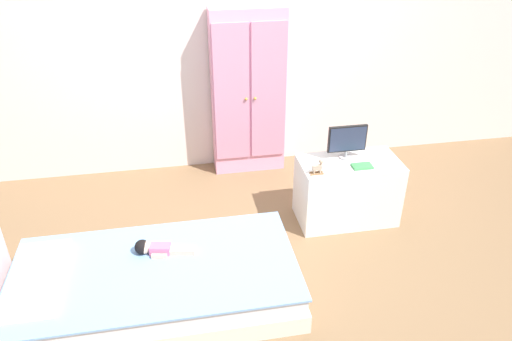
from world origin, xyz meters
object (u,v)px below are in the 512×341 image
doll (153,248)px  wardrobe (248,93)px  bed (157,283)px  tv_stand (347,191)px  rocking_horse_toy (318,167)px  tv_monitor (347,140)px  book_green (362,166)px

doll → wardrobe: size_ratio=0.26×
bed → tv_stand: (1.50, 0.65, 0.13)m
doll → rocking_horse_toy: (1.21, 0.38, 0.27)m
doll → tv_monitor: size_ratio=1.29×
wardrobe → rocking_horse_toy: size_ratio=12.61×
tv_stand → book_green: (0.06, -0.09, 0.27)m
rocking_horse_toy → tv_monitor: bearing=35.0°
bed → rocking_horse_toy: rocking_horse_toy is taller
bed → book_green: book_green is taller
doll → tv_monitor: bearing=21.1°
wardrobe → tv_stand: wardrobe is taller
tv_monitor → doll: bearing=-158.9°
doll → tv_stand: (1.51, 0.51, -0.04)m
wardrobe → bed: bearing=-118.3°
wardrobe → rocking_horse_toy: bearing=-73.6°
bed → doll: (-0.00, 0.14, 0.17)m
doll → tv_stand: tv_stand is taller
wardrobe → tv_stand: size_ratio=1.94×
tv_stand → rocking_horse_toy: rocking_horse_toy is taller
tv_monitor → book_green: (0.07, -0.16, -0.15)m
bed → tv_monitor: bearing=25.8°
bed → wardrobe: 1.95m
bed → book_green: 1.71m
doll → tv_monitor: (1.49, 0.58, 0.37)m
tv_monitor → book_green: 0.23m
wardrobe → book_green: size_ratio=10.02×
book_green → tv_monitor: bearing=113.8°
bed → tv_monitor: tv_monitor is taller
wardrobe → book_green: bearing=-57.5°
tv_stand → bed: bearing=-156.7°
doll → rocking_horse_toy: bearing=17.3°
doll → tv_monitor: tv_monitor is taller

